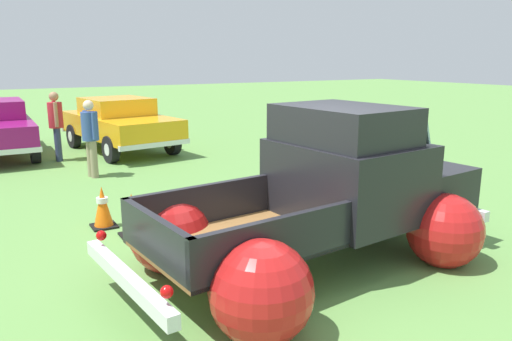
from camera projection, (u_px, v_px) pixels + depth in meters
ground_plane at (306, 266)px, 5.96m from camera, size 80.00×80.00×0.00m
vintage_pickup_truck at (331, 201)px, 6.01m from camera, size 4.78×3.11×1.96m
show_car_1 at (120, 122)px, 13.22m from camera, size 2.43×4.36×1.43m
spectator_0 at (56, 122)px, 11.89m from camera, size 0.36×0.54×1.69m
spectator_1 at (90, 134)px, 10.24m from camera, size 0.40×0.54×1.63m
lane_cone_0 at (103, 207)px, 7.29m from camera, size 0.36×0.36×0.63m
lane_cone_1 at (132, 215)px, 6.92m from camera, size 0.36×0.36×0.63m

